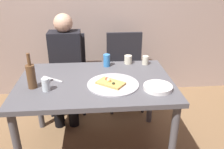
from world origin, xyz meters
TOP-DOWN VIEW (x-y plane):
  - ground_plane at (0.00, 0.00)m, footprint 8.00×8.00m
  - dining_table at (0.00, 0.00)m, footprint 1.33×0.88m
  - pizza_tray at (0.15, -0.10)m, footprint 0.43×0.43m
  - pizza_slice_last at (0.12, -0.10)m, footprint 0.25×0.24m
  - wine_bottle at (-0.50, -0.09)m, footprint 0.07×0.07m
  - tumbler_near at (-0.39, -0.15)m, footprint 0.06×0.06m
  - tumbler_far at (0.51, 0.34)m, footprint 0.06×0.06m
  - wine_glass at (0.34, 0.37)m, footprint 0.08×0.08m
  - soda_can at (0.12, 0.32)m, footprint 0.07×0.07m
  - plate_stack at (0.49, -0.21)m, footprint 0.23×0.23m
  - table_knife at (-0.37, 0.05)m, footprint 0.19×0.14m
  - chair_left at (-0.33, 0.84)m, footprint 0.44×0.44m
  - chair_right at (0.38, 0.84)m, footprint 0.44×0.44m
  - guest_in_sweater at (-0.33, 0.69)m, footprint 0.36×0.56m

SIDE VIEW (x-z plane):
  - ground_plane at x=0.00m, z-range 0.00..0.00m
  - chair_left at x=-0.33m, z-range 0.06..0.96m
  - chair_right at x=0.38m, z-range 0.06..0.96m
  - guest_in_sweater at x=-0.33m, z-range 0.06..1.23m
  - dining_table at x=0.00m, z-range 0.28..1.01m
  - table_knife at x=-0.37m, z-range 0.73..0.73m
  - pizza_tray at x=0.15m, z-range 0.73..0.74m
  - plate_stack at x=0.49m, z-range 0.73..0.76m
  - pizza_slice_last at x=0.12m, z-range 0.73..0.77m
  - wine_glass at x=0.34m, z-range 0.73..0.81m
  - tumbler_far at x=0.51m, z-range 0.73..0.81m
  - tumbler_near at x=-0.39m, z-range 0.73..0.83m
  - soda_can at x=0.12m, z-range 0.73..0.85m
  - wine_bottle at x=-0.50m, z-range 0.69..0.98m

